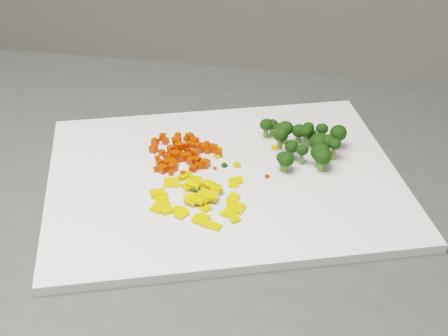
% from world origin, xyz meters
% --- Properties ---
extents(cutting_board, '(0.54, 0.49, 0.01)m').
position_xyz_m(cutting_board, '(-0.32, -0.02, 0.91)').
color(cutting_board, white).
rests_on(cutting_board, counter_block).
extents(carrot_pile, '(0.10, 0.10, 0.03)m').
position_xyz_m(carrot_pile, '(-0.39, 0.01, 0.93)').
color(carrot_pile, red).
rests_on(carrot_pile, cutting_board).
extents(pepper_pile, '(0.11, 0.11, 0.02)m').
position_xyz_m(pepper_pile, '(-0.33, -0.08, 0.92)').
color(pepper_pile, '#E3AC0B').
rests_on(pepper_pile, cutting_board).
extents(broccoli_pile, '(0.12, 0.12, 0.06)m').
position_xyz_m(broccoli_pile, '(-0.24, 0.05, 0.94)').
color(broccoli_pile, black).
rests_on(broccoli_pile, cutting_board).
extents(carrot_cube_0, '(0.01, 0.01, 0.01)m').
position_xyz_m(carrot_cube_0, '(-0.35, 0.02, 0.92)').
color(carrot_cube_0, red).
rests_on(carrot_cube_0, carrot_pile).
extents(carrot_cube_1, '(0.01, 0.01, 0.01)m').
position_xyz_m(carrot_cube_1, '(-0.35, 0.03, 0.92)').
color(carrot_cube_1, red).
rests_on(carrot_cube_1, carrot_pile).
extents(carrot_cube_2, '(0.01, 0.01, 0.01)m').
position_xyz_m(carrot_cube_2, '(-0.35, 0.03, 0.92)').
color(carrot_cube_2, red).
rests_on(carrot_cube_2, carrot_pile).
extents(carrot_cube_3, '(0.01, 0.01, 0.01)m').
position_xyz_m(carrot_cube_3, '(-0.39, -0.01, 0.92)').
color(carrot_cube_3, red).
rests_on(carrot_cube_3, carrot_pile).
extents(carrot_cube_4, '(0.01, 0.01, 0.01)m').
position_xyz_m(carrot_cube_4, '(-0.38, 0.02, 0.92)').
color(carrot_cube_4, red).
rests_on(carrot_cube_4, carrot_pile).
extents(carrot_cube_5, '(0.01, 0.01, 0.01)m').
position_xyz_m(carrot_cube_5, '(-0.39, -0.03, 0.92)').
color(carrot_cube_5, red).
rests_on(carrot_cube_5, carrot_pile).
extents(carrot_cube_6, '(0.01, 0.01, 0.01)m').
position_xyz_m(carrot_cube_6, '(-0.37, 0.03, 0.92)').
color(carrot_cube_6, red).
rests_on(carrot_cube_6, carrot_pile).
extents(carrot_cube_7, '(0.01, 0.01, 0.01)m').
position_xyz_m(carrot_cube_7, '(-0.37, -0.01, 0.92)').
color(carrot_cube_7, red).
rests_on(carrot_cube_7, carrot_pile).
extents(carrot_cube_8, '(0.01, 0.01, 0.01)m').
position_xyz_m(carrot_cube_8, '(-0.41, -0.01, 0.91)').
color(carrot_cube_8, red).
rests_on(carrot_cube_8, carrot_pile).
extents(carrot_cube_9, '(0.01, 0.01, 0.01)m').
position_xyz_m(carrot_cube_9, '(-0.38, 0.03, 0.91)').
color(carrot_cube_9, red).
rests_on(carrot_cube_9, carrot_pile).
extents(carrot_cube_10, '(0.01, 0.01, 0.01)m').
position_xyz_m(carrot_cube_10, '(-0.36, 0.02, 0.92)').
color(carrot_cube_10, red).
rests_on(carrot_cube_10, carrot_pile).
extents(carrot_cube_11, '(0.01, 0.01, 0.01)m').
position_xyz_m(carrot_cube_11, '(-0.39, -0.01, 0.92)').
color(carrot_cube_11, red).
rests_on(carrot_cube_11, carrot_pile).
extents(carrot_cube_12, '(0.01, 0.01, 0.01)m').
position_xyz_m(carrot_cube_12, '(-0.43, 0.01, 0.92)').
color(carrot_cube_12, red).
rests_on(carrot_cube_12, carrot_pile).
extents(carrot_cube_13, '(0.01, 0.01, 0.01)m').
position_xyz_m(carrot_cube_13, '(-0.39, 0.01, 0.92)').
color(carrot_cube_13, red).
rests_on(carrot_cube_13, carrot_pile).
extents(carrot_cube_14, '(0.01, 0.01, 0.01)m').
position_xyz_m(carrot_cube_14, '(-0.40, 0.02, 0.92)').
color(carrot_cube_14, red).
rests_on(carrot_cube_14, carrot_pile).
extents(carrot_cube_15, '(0.01, 0.01, 0.01)m').
position_xyz_m(carrot_cube_15, '(-0.37, 0.02, 0.92)').
color(carrot_cube_15, red).
rests_on(carrot_cube_15, carrot_pile).
extents(carrot_cube_16, '(0.01, 0.01, 0.01)m').
position_xyz_m(carrot_cube_16, '(-0.38, 0.04, 0.92)').
color(carrot_cube_16, red).
rests_on(carrot_cube_16, carrot_pile).
extents(carrot_cube_17, '(0.01, 0.01, 0.01)m').
position_xyz_m(carrot_cube_17, '(-0.39, -0.01, 0.92)').
color(carrot_cube_17, red).
rests_on(carrot_cube_17, carrot_pile).
extents(carrot_cube_18, '(0.01, 0.01, 0.01)m').
position_xyz_m(carrot_cube_18, '(-0.35, 0.04, 0.92)').
color(carrot_cube_18, red).
rests_on(carrot_cube_18, carrot_pile).
extents(carrot_cube_19, '(0.01, 0.01, 0.01)m').
position_xyz_m(carrot_cube_19, '(-0.40, 0.04, 0.92)').
color(carrot_cube_19, red).
rests_on(carrot_cube_19, carrot_pile).
extents(carrot_cube_20, '(0.01, 0.01, 0.01)m').
position_xyz_m(carrot_cube_20, '(-0.35, -0.01, 0.92)').
color(carrot_cube_20, red).
rests_on(carrot_cube_20, carrot_pile).
extents(carrot_cube_21, '(0.01, 0.01, 0.01)m').
position_xyz_m(carrot_cube_21, '(-0.36, 0.02, 0.92)').
color(carrot_cube_21, red).
rests_on(carrot_cube_21, carrot_pile).
extents(carrot_cube_22, '(0.01, 0.01, 0.01)m').
position_xyz_m(carrot_cube_22, '(-0.36, 0.03, 0.92)').
color(carrot_cube_22, red).
rests_on(carrot_cube_22, carrot_pile).
extents(carrot_cube_23, '(0.01, 0.01, 0.01)m').
position_xyz_m(carrot_cube_23, '(-0.42, 0.04, 0.92)').
color(carrot_cube_23, red).
rests_on(carrot_cube_23, carrot_pile).
extents(carrot_cube_24, '(0.01, 0.01, 0.01)m').
position_xyz_m(carrot_cube_24, '(-0.34, 0.02, 0.92)').
color(carrot_cube_24, red).
rests_on(carrot_cube_24, carrot_pile).
extents(carrot_cube_25, '(0.01, 0.01, 0.01)m').
position_xyz_m(carrot_cube_25, '(-0.38, 0.04, 0.92)').
color(carrot_cube_25, red).
rests_on(carrot_cube_25, carrot_pile).
extents(carrot_cube_26, '(0.01, 0.01, 0.01)m').
position_xyz_m(carrot_cube_26, '(-0.39, 0.01, 0.93)').
color(carrot_cube_26, red).
rests_on(carrot_cube_26, carrot_pile).
extents(carrot_cube_27, '(0.01, 0.01, 0.01)m').
position_xyz_m(carrot_cube_27, '(-0.38, 0.03, 0.92)').
color(carrot_cube_27, red).
rests_on(carrot_cube_27, carrot_pile).
extents(carrot_cube_28, '(0.01, 0.01, 0.01)m').
position_xyz_m(carrot_cube_28, '(-0.39, -0.03, 0.92)').
color(carrot_cube_28, red).
rests_on(carrot_cube_28, carrot_pile).
extents(carrot_cube_29, '(0.01, 0.01, 0.01)m').
position_xyz_m(carrot_cube_29, '(-0.39, 0.01, 0.92)').
color(carrot_cube_29, red).
rests_on(carrot_cube_29, carrot_pile).
extents(carrot_cube_30, '(0.01, 0.01, 0.01)m').
position_xyz_m(carrot_cube_30, '(-0.40, 0.05, 0.92)').
color(carrot_cube_30, red).
rests_on(carrot_cube_30, carrot_pile).
extents(carrot_cube_31, '(0.01, 0.01, 0.01)m').
position_xyz_m(carrot_cube_31, '(-0.38, 0.01, 0.92)').
color(carrot_cube_31, red).
rests_on(carrot_cube_31, carrot_pile).
extents(carrot_cube_32, '(0.01, 0.01, 0.01)m').
position_xyz_m(carrot_cube_32, '(-0.35, -0.01, 0.92)').
color(carrot_cube_32, red).
rests_on(carrot_cube_32, carrot_pile).
extents(carrot_cube_33, '(0.01, 0.01, 0.01)m').
position_xyz_m(carrot_cube_33, '(-0.43, 0.03, 0.92)').
color(carrot_cube_33, red).
rests_on(carrot_cube_33, carrot_pile).
extents(carrot_cube_34, '(0.01, 0.01, 0.01)m').
position_xyz_m(carrot_cube_34, '(-0.39, -0.01, 0.92)').
color(carrot_cube_34, red).
rests_on(carrot_cube_34, carrot_pile).
extents(carrot_cube_35, '(0.01, 0.01, 0.01)m').
position_xyz_m(carrot_cube_35, '(-0.39, -0.00, 0.92)').
color(carrot_cube_35, red).
rests_on(carrot_cube_35, carrot_pile).
extents(carrot_cube_36, '(0.01, 0.01, 0.01)m').
position_xyz_m(carrot_cube_36, '(-0.37, -0.04, 0.91)').
color(carrot_cube_36, red).
rests_on(carrot_cube_36, carrot_pile).
extents(carrot_cube_37, '(0.01, 0.01, 0.01)m').
position_xyz_m(carrot_cube_37, '(-0.40, 0.00, 0.92)').
color(carrot_cube_37, red).
rests_on(carrot_cube_37, carrot_pile).
extents(carrot_cube_38, '(0.01, 0.01, 0.01)m').
position_xyz_m(carrot_cube_38, '(-0.40, -0.00, 0.92)').
color(carrot_cube_38, red).
rests_on(carrot_cube_38, carrot_pile).
extents(carrot_cube_39, '(0.01, 0.01, 0.01)m').
position_xyz_m(carrot_cube_39, '(-0.40, 0.04, 0.91)').
color(carrot_cube_39, red).
rests_on(carrot_cube_39, carrot_pile).
extents(carrot_cube_40, '(0.01, 0.01, 0.01)m').
position_xyz_m(carrot_cube_40, '(-0.35, -0.01, 0.92)').
color(carrot_cube_40, red).
rests_on(carrot_cube_40, carrot_pile).
extents(carrot_cube_41, '(0.01, 0.01, 0.01)m').
position_xyz_m(carrot_cube_41, '(-0.39, -0.03, 0.92)').
color(carrot_cube_41, red).
rests_on(carrot_cube_41, carrot_pile).
extents(carrot_cube_42, '(0.01, 0.01, 0.01)m').
position_xyz_m(carrot_cube_42, '(-0.36, -0.02, 0.92)').
color(carrot_cube_42, red).
rests_on(carrot_cube_42, carrot_pile).
extents(carrot_cube_43, '(0.01, 0.01, 0.01)m').
position_xyz_m(carrot_cube_43, '(-0.38, -0.00, 0.92)').
color(carrot_cube_43, red).
rests_on(carrot_cube_43, carrot_pile).
extents(carrot_cube_44, '(0.01, 0.01, 0.01)m').
position_xyz_m(carrot_cube_44, '(-0.36, -0.01, 0.92)').
color(carrot_cube_44, red).
rests_on(carrot_cube_44, carrot_pile).
extents(carrot_cube_45, '(0.01, 0.01, 0.01)m').
position_xyz_m(carrot_cube_45, '(-0.40, 0.03, 0.92)').
color(carrot_cube_45, red).
rests_on(carrot_cube_45, carrot_pile).
extents(carrot_cube_46, '(0.01, 0.01, 0.01)m').
position_xyz_m(carrot_cube_46, '(-0.39, 0.05, 0.91)').
color(carrot_cube_46, red).
rests_on(carrot_cube_46, carrot_pile).
extents(carrot_cube_47, '(0.01, 0.01, 0.01)m').
position_xyz_m(carrot_cube_47, '(-0.39, 0.05, 0.92)').
color(carrot_cube_47, red).
rests_on(carrot_cube_47, carrot_pile).
extents(carrot_cube_48, '(0.01, 0.01, 0.01)m').
position_xyz_m(carrot_cube_48, '(-0.41, 0.00, 0.92)').
color(carrot_cube_48, red).
rests_on(carrot_cube_48, carrot_pile).
extents(carrot_cube_49, '(0.01, 0.01, 0.01)m').
position_xyz_m(carrot_cube_49, '(-0.40, -0.02, 0.92)').
color(carrot_cube_49, red).
rests_on(carrot_cube_49, carrot_pile).
extents(carrot_cube_50, '(0.01, 0.01, 0.01)m').
position_xyz_m(carrot_cube_50, '(-0.36, -0.02, 0.92)').
color(carrot_cube_50, red).
rests_on(carrot_cube_50, carrot_pile).
extents(carrot_cube_51, '(0.01, 0.01, 0.01)m').
position_xyz_m(carrot_cube_51, '(-0.39, -0.04, 0.91)').
color(carrot_cube_51, red).
rests_on(carrot_cube_51, carrot_pile).
extents(carrot_cube_52, '(0.01, 0.01, 0.01)m').
position_xyz_m(carrot_cube_52, '(-0.41, -0.02, 0.92)').
color(carrot_cube_52, red).
rests_on(carrot_cube_52, carrot_pile).
extents(carrot_cube_53, '(0.01, 0.01, 0.01)m').
position_xyz_m(carrot_cube_53, '(-0.39, -0.01, 0.92)').
color(carrot_cube_53, red).
rests_on(carrot_cube_53, carrot_pile).
extents(carrot_cube_54, '(0.01, 0.01, 0.01)m').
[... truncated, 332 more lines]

